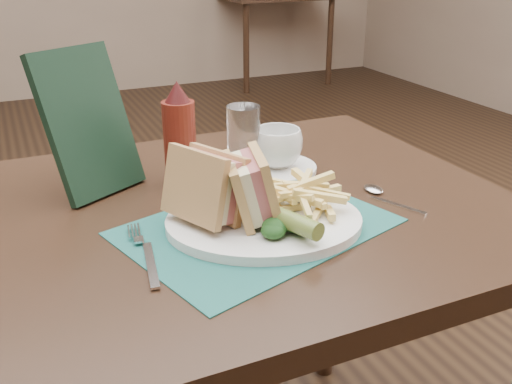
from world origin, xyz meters
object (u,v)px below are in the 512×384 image
at_px(saucer, 277,168).
at_px(coffee_cup, 277,148).
at_px(sandwich_half_a, 194,189).
at_px(plate, 264,222).
at_px(ketchup_bottle, 179,133).
at_px(table_main, 241,376).
at_px(table_bg_right, 273,38).
at_px(sandwich_half_b, 238,188).
at_px(check_presenter, 88,123).
at_px(placemat, 257,227).
at_px(drinking_glass, 244,141).

bearing_deg(saucer, coffee_cup, 0.00).
height_order(sandwich_half_a, coffee_cup, sandwich_half_a).
height_order(plate, ketchup_bottle, ketchup_bottle).
bearing_deg(plate, table_main, 107.33).
height_order(table_bg_right, ketchup_bottle, ketchup_bottle).
bearing_deg(table_bg_right, ketchup_bottle, -118.02).
relative_size(sandwich_half_b, check_presenter, 0.42).
relative_size(sandwich_half_b, ketchup_bottle, 0.57).
xyz_separation_m(table_main, sandwich_half_b, (-0.04, -0.09, 0.45)).
height_order(saucer, ketchup_bottle, ketchup_bottle).
bearing_deg(saucer, ketchup_bottle, 174.07).
height_order(plate, check_presenter, check_presenter).
relative_size(placemat, sandwich_half_a, 3.41).
xyz_separation_m(placemat, saucer, (0.13, 0.20, 0.00)).
bearing_deg(check_presenter, drinking_glass, -37.42).
distance_m(ketchup_bottle, check_presenter, 0.15).
bearing_deg(table_main, coffee_cup, 40.15).
relative_size(table_bg_right, saucer, 6.00).
height_order(table_bg_right, placemat, placemat).
bearing_deg(saucer, sandwich_half_b, -129.51).
bearing_deg(check_presenter, placemat, -80.91).
bearing_deg(table_main, check_presenter, 143.97).
bearing_deg(drinking_glass, check_presenter, 172.11).
bearing_deg(check_presenter, coffee_cup, -38.34).
bearing_deg(sandwich_half_a, table_bg_right, 37.30).
height_order(plate, sandwich_half_a, sandwich_half_a).
height_order(plate, drinking_glass, drinking_glass).
distance_m(table_main, saucer, 0.41).
relative_size(drinking_glass, ketchup_bottle, 0.70).
relative_size(table_bg_right, plate, 3.00).
bearing_deg(sandwich_half_b, sandwich_half_a, -176.74).
xyz_separation_m(placemat, drinking_glass, (0.07, 0.21, 0.06)).
relative_size(table_bg_right, drinking_glass, 6.92).
distance_m(sandwich_half_a, sandwich_half_b, 0.06).
relative_size(sandwich_half_b, saucer, 0.71).
distance_m(drinking_glass, ketchup_bottle, 0.12).
bearing_deg(coffee_cup, placemat, -123.44).
bearing_deg(ketchup_bottle, saucer, -5.93).
relative_size(ketchup_bottle, check_presenter, 0.74).
bearing_deg(table_bg_right, sandwich_half_a, -117.24).
distance_m(saucer, check_presenter, 0.36).
relative_size(sandwich_half_a, check_presenter, 0.45).
height_order(placemat, sandwich_half_b, sandwich_half_b).
xyz_separation_m(plate, coffee_cup, (0.12, 0.20, 0.04)).
xyz_separation_m(table_main, coffee_cup, (0.12, 0.10, 0.42)).
height_order(table_main, sandwich_half_a, sandwich_half_a).
xyz_separation_m(placemat, sandwich_half_a, (-0.09, 0.01, 0.07)).
height_order(placemat, sandwich_half_a, sandwich_half_a).
xyz_separation_m(coffee_cup, check_presenter, (-0.33, 0.05, 0.08)).
bearing_deg(plate, drinking_glass, 92.77).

